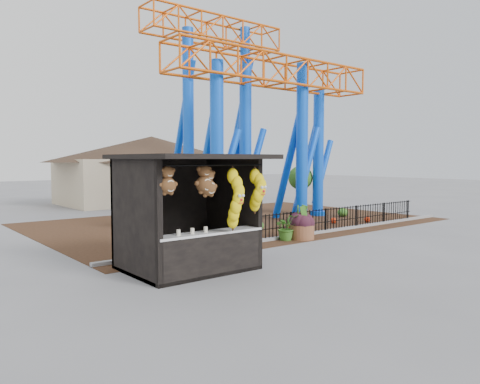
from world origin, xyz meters
TOP-DOWN VIEW (x-y plane):
  - ground at (0.00, 0.00)m, footprint 120.00×120.00m
  - mulch_bed at (4.00, 8.00)m, footprint 18.00×12.00m
  - curb at (4.00, 3.00)m, footprint 18.00×0.18m
  - prize_booth at (-2.99, 0.92)m, footprint 3.50×3.40m
  - picket_fence at (4.90, 3.00)m, footprint 12.20×0.06m
  - roller_coaster at (5.12, 8.23)m, footprint 11.00×6.37m
  - terracotta_planter at (2.88, 2.50)m, footprint 1.01×1.01m
  - planter_foliage at (2.88, 2.50)m, footprint 0.70×0.70m
  - potted_plant at (2.26, 2.70)m, footprint 1.03×0.94m
  - landscaping at (4.61, 5.75)m, footprint 8.31×3.93m
  - pavilion at (6.00, 20.00)m, footprint 15.00×15.00m

SIDE VIEW (x-z plane):
  - ground at x=0.00m, z-range 0.00..0.00m
  - mulch_bed at x=4.00m, z-range 0.00..0.02m
  - curb at x=4.00m, z-range 0.00..0.12m
  - terracotta_planter at x=2.88m, z-range 0.00..0.55m
  - landscaping at x=4.61m, z-range -0.05..0.71m
  - potted_plant at x=2.26m, z-range 0.00..0.98m
  - picket_fence at x=4.90m, z-range 0.00..1.00m
  - planter_foliage at x=2.88m, z-range 0.55..1.19m
  - prize_booth at x=-2.99m, z-range -0.04..3.08m
  - pavilion at x=6.00m, z-range 0.67..5.47m
  - roller_coaster at x=5.12m, z-range 1.03..11.85m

